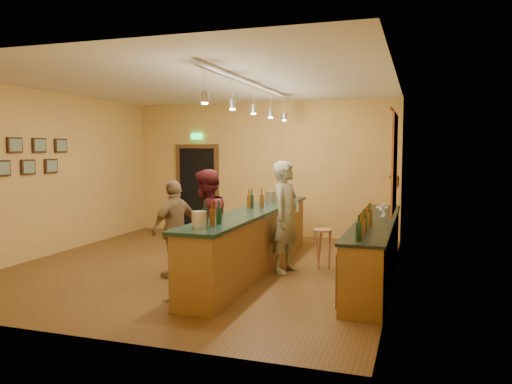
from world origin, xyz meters
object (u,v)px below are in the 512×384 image
(tasting_bar, at_px, (253,235))
(back_counter, at_px, (375,248))
(bar_stool, at_px, (322,237))
(customer_a, at_px, (206,224))
(bartender, at_px, (286,217))
(customer_b, at_px, (175,229))

(tasting_bar, bearing_deg, back_counter, 5.12)
(bar_stool, bearing_deg, customer_a, -143.19)
(bartender, relative_size, customer_a, 1.07)
(customer_b, relative_size, bar_stool, 2.29)
(bartender, bearing_deg, bar_stool, -39.44)
(back_counter, distance_m, bartender, 1.54)
(customer_a, xyz_separation_m, bar_stool, (1.65, 1.23, -0.33))
(back_counter, height_order, customer_a, customer_a)
(tasting_bar, relative_size, bartender, 2.71)
(tasting_bar, relative_size, bar_stool, 7.35)
(tasting_bar, height_order, bartender, bartender)
(back_counter, xyz_separation_m, bartender, (-1.46, -0.11, 0.45))
(customer_a, bearing_deg, tasting_bar, 134.88)
(customer_b, bearing_deg, back_counter, 129.25)
(customer_b, bearing_deg, bartender, 139.75)
(back_counter, relative_size, customer_a, 2.59)
(bar_stool, bearing_deg, bartender, -142.48)
(back_counter, bearing_deg, customer_b, -162.26)
(customer_b, bearing_deg, customer_a, 117.74)
(back_counter, bearing_deg, customer_a, -160.06)
(bartender, xyz_separation_m, customer_b, (-1.63, -0.87, -0.15))
(customer_a, xyz_separation_m, customer_b, (-0.52, -0.06, -0.09))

